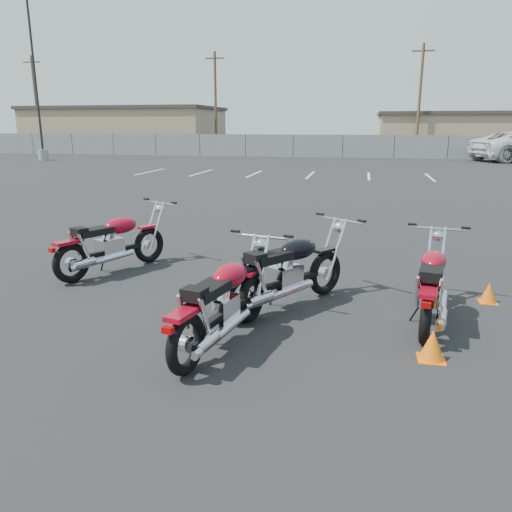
% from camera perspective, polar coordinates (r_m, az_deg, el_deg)
% --- Properties ---
extents(ground, '(120.00, 120.00, 0.00)m').
position_cam_1_polar(ground, '(7.10, -2.60, -6.21)').
color(ground, black).
rests_on(ground, ground).
extents(motorcycle_front_red, '(1.50, 2.29, 1.16)m').
position_cam_1_polar(motorcycle_front_red, '(9.12, -16.13, 1.44)').
color(motorcycle_front_red, black).
rests_on(motorcycle_front_red, ground).
extents(motorcycle_second_black, '(1.78, 2.23, 1.19)m').
position_cam_1_polar(motorcycle_second_black, '(7.04, 3.67, -1.76)').
color(motorcycle_second_black, black).
rests_on(motorcycle_second_black, ground).
extents(motorcycle_third_red, '(1.02, 2.34, 1.15)m').
position_cam_1_polar(motorcycle_third_red, '(5.86, -3.79, -5.37)').
color(motorcycle_third_red, black).
rests_on(motorcycle_third_red, ground).
extents(motorcycle_rear_red, '(0.90, 2.26, 1.11)m').
position_cam_1_polar(motorcycle_rear_red, '(6.95, 19.44, -3.13)').
color(motorcycle_rear_red, black).
rests_on(motorcycle_rear_red, ground).
extents(training_cone_near, '(0.26, 0.26, 0.31)m').
position_cam_1_polar(training_cone_near, '(8.10, 25.06, -3.81)').
color(training_cone_near, orange).
rests_on(training_cone_near, ground).
extents(training_cone_extra, '(0.30, 0.30, 0.36)m').
position_cam_1_polar(training_cone_extra, '(5.94, 19.50, -9.55)').
color(training_cone_extra, orange).
rests_on(training_cone_extra, ground).
extents(light_pole_west, '(0.80, 0.70, 11.57)m').
position_cam_1_polar(light_pole_west, '(40.86, -23.52, 14.37)').
color(light_pole_west, gray).
rests_on(light_pole_west, ground).
extents(chainlink_fence, '(80.06, 0.06, 1.80)m').
position_cam_1_polar(chainlink_fence, '(41.48, 9.88, 12.26)').
color(chainlink_fence, slate).
rests_on(chainlink_fence, ground).
extents(tan_building_west, '(18.40, 10.40, 4.30)m').
position_cam_1_polar(tan_building_west, '(53.90, -14.51, 13.88)').
color(tan_building_west, '#9A8463').
rests_on(tan_building_west, ground).
extents(tan_building_east, '(14.40, 9.40, 3.70)m').
position_cam_1_polar(tan_building_east, '(51.10, 21.94, 12.94)').
color(tan_building_east, '#9A8463').
rests_on(tan_building_east, ground).
extents(utility_pole_a, '(1.80, 0.24, 9.00)m').
position_cam_1_polar(utility_pole_a, '(55.42, -23.85, 15.76)').
color(utility_pole_a, '#4E3724').
rests_on(utility_pole_a, ground).
extents(utility_pole_b, '(1.80, 0.24, 9.00)m').
position_cam_1_polar(utility_pole_b, '(48.44, -4.65, 17.23)').
color(utility_pole_b, '#4E3724').
rests_on(utility_pole_b, ground).
extents(utility_pole_c, '(1.80, 0.24, 9.00)m').
position_cam_1_polar(utility_pole_c, '(45.67, 18.19, 16.73)').
color(utility_pole_c, '#4E3724').
rests_on(utility_pole_c, ground).
extents(parking_line_stripes, '(15.12, 4.00, 0.01)m').
position_cam_1_polar(parking_line_stripes, '(26.86, 3.01, 9.30)').
color(parking_line_stripes, silver).
rests_on(parking_line_stripes, ground).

